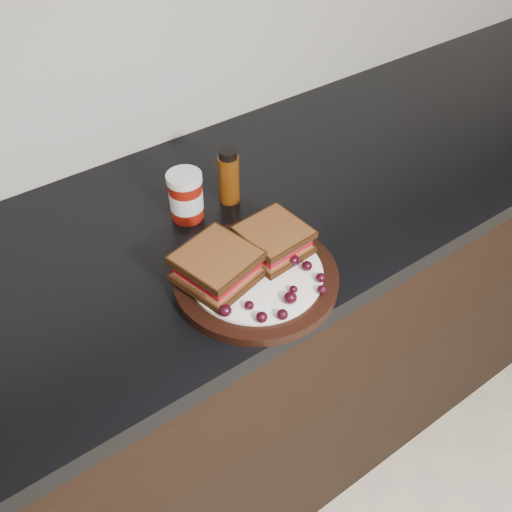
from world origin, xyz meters
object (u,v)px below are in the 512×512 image
Objects in this scene: plate at (256,278)px; sandwich_left at (217,266)px; condiment_jar at (186,196)px; oil_bottle at (229,176)px.

sandwich_left is (-0.06, 0.02, 0.04)m from plate.
oil_bottle reaches higher than condiment_jar.
condiment_jar is 0.85× the size of oil_bottle.
condiment_jar is at bearing 91.50° from plate.
plate is 0.24m from oil_bottle.
condiment_jar is 0.09m from oil_bottle.
condiment_jar reaches higher than sandwich_left.
oil_bottle reaches higher than plate.
oil_bottle is (0.09, -0.00, 0.01)m from condiment_jar.
plate is 0.22m from condiment_jar.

